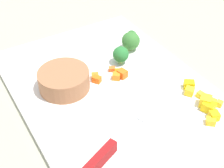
# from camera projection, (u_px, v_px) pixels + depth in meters

# --- Properties ---
(ground_plane) EXTENTS (4.00, 4.00, 0.00)m
(ground_plane) POSITION_uv_depth(u_px,v_px,m) (112.00, 92.00, 0.65)
(ground_plane) COLOR #9E9D85
(cutting_board) EXTENTS (0.50, 0.36, 0.01)m
(cutting_board) POSITION_uv_depth(u_px,v_px,m) (112.00, 90.00, 0.64)
(cutting_board) COLOR white
(cutting_board) RESTS_ON ground_plane
(prep_bowl) EXTENTS (0.10, 0.10, 0.04)m
(prep_bowl) POSITION_uv_depth(u_px,v_px,m) (64.00, 80.00, 0.63)
(prep_bowl) COLOR #9B6442
(prep_bowl) RESTS_ON cutting_board
(chef_knife) EXTENTS (0.13, 0.30, 0.02)m
(chef_knife) POSITION_uv_depth(u_px,v_px,m) (118.00, 141.00, 0.52)
(chef_knife) COLOR silver
(chef_knife) RESTS_ON cutting_board
(carrot_dice_0) EXTENTS (0.02, 0.02, 0.01)m
(carrot_dice_0) POSITION_uv_depth(u_px,v_px,m) (112.00, 69.00, 0.68)
(carrot_dice_0) COLOR orange
(carrot_dice_0) RESTS_ON cutting_board
(carrot_dice_1) EXTENTS (0.02, 0.02, 0.02)m
(carrot_dice_1) POSITION_uv_depth(u_px,v_px,m) (122.00, 74.00, 0.66)
(carrot_dice_1) COLOR orange
(carrot_dice_1) RESTS_ON cutting_board
(carrot_dice_2) EXTENTS (0.02, 0.02, 0.01)m
(carrot_dice_2) POSITION_uv_depth(u_px,v_px,m) (118.00, 72.00, 0.67)
(carrot_dice_2) COLOR orange
(carrot_dice_2) RESTS_ON cutting_board
(carrot_dice_3) EXTENTS (0.02, 0.02, 0.01)m
(carrot_dice_3) POSITION_uv_depth(u_px,v_px,m) (116.00, 76.00, 0.66)
(carrot_dice_3) COLOR orange
(carrot_dice_3) RESTS_ON cutting_board
(carrot_dice_4) EXTENTS (0.02, 0.02, 0.01)m
(carrot_dice_4) POSITION_uv_depth(u_px,v_px,m) (95.00, 76.00, 0.66)
(carrot_dice_4) COLOR orange
(carrot_dice_4) RESTS_ON cutting_board
(carrot_dice_5) EXTENTS (0.02, 0.02, 0.01)m
(carrot_dice_5) POSITION_uv_depth(u_px,v_px,m) (97.00, 79.00, 0.65)
(carrot_dice_5) COLOR orange
(carrot_dice_5) RESTS_ON cutting_board
(pepper_dice_0) EXTENTS (0.02, 0.02, 0.02)m
(pepper_dice_0) POSITION_uv_depth(u_px,v_px,m) (189.00, 91.00, 0.62)
(pepper_dice_0) COLOR yellow
(pepper_dice_0) RESTS_ON cutting_board
(pepper_dice_1) EXTENTS (0.03, 0.03, 0.02)m
(pepper_dice_1) POSITION_uv_depth(u_px,v_px,m) (189.00, 85.00, 0.63)
(pepper_dice_1) COLOR yellow
(pepper_dice_1) RESTS_ON cutting_board
(pepper_dice_2) EXTENTS (0.01, 0.01, 0.01)m
(pepper_dice_2) POSITION_uv_depth(u_px,v_px,m) (219.00, 104.00, 0.59)
(pepper_dice_2) COLOR yellow
(pepper_dice_2) RESTS_ON cutting_board
(pepper_dice_3) EXTENTS (0.02, 0.01, 0.01)m
(pepper_dice_3) POSITION_uv_depth(u_px,v_px,m) (213.00, 101.00, 0.60)
(pepper_dice_3) COLOR yellow
(pepper_dice_3) RESTS_ON cutting_board
(pepper_dice_4) EXTENTS (0.01, 0.01, 0.01)m
(pepper_dice_4) POSITION_uv_depth(u_px,v_px,m) (200.00, 95.00, 0.61)
(pepper_dice_4) COLOR yellow
(pepper_dice_4) RESTS_ON cutting_board
(pepper_dice_5) EXTENTS (0.03, 0.03, 0.02)m
(pepper_dice_5) POSITION_uv_depth(u_px,v_px,m) (205.00, 101.00, 0.59)
(pepper_dice_5) COLOR yellow
(pepper_dice_5) RESTS_ON cutting_board
(pepper_dice_6) EXTENTS (0.03, 0.03, 0.02)m
(pepper_dice_6) POSITION_uv_depth(u_px,v_px,m) (209.00, 107.00, 0.58)
(pepper_dice_6) COLOR yellow
(pepper_dice_6) RESTS_ON cutting_board
(pepper_dice_7) EXTENTS (0.02, 0.02, 0.02)m
(pepper_dice_7) POSITION_uv_depth(u_px,v_px,m) (214.00, 116.00, 0.57)
(pepper_dice_7) COLOR yellow
(pepper_dice_7) RESTS_ON cutting_board
(pepper_dice_8) EXTENTS (0.02, 0.02, 0.01)m
(pepper_dice_8) POSITION_uv_depth(u_px,v_px,m) (211.00, 121.00, 0.56)
(pepper_dice_8) COLOR yellow
(pepper_dice_8) RESTS_ON cutting_board
(broccoli_floret_0) EXTENTS (0.04, 0.04, 0.05)m
(broccoli_floret_0) POSITION_uv_depth(u_px,v_px,m) (131.00, 41.00, 0.73)
(broccoli_floret_0) COLOR #86B065
(broccoli_floret_0) RESTS_ON cutting_board
(broccoli_floret_1) EXTENTS (0.02, 0.02, 0.03)m
(broccoli_floret_1) POSITION_uv_depth(u_px,v_px,m) (132.00, 35.00, 0.76)
(broccoli_floret_1) COLOR #94BA5E
(broccoli_floret_1) RESTS_ON cutting_board
(broccoli_floret_2) EXTENTS (0.04, 0.04, 0.04)m
(broccoli_floret_2) POSITION_uv_depth(u_px,v_px,m) (121.00, 55.00, 0.69)
(broccoli_floret_2) COLOR #80AC61
(broccoli_floret_2) RESTS_ON cutting_board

